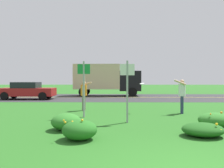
{
  "coord_description": "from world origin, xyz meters",
  "views": [
    {
      "loc": [
        -1.52,
        -3.97,
        1.7
      ],
      "look_at": [
        -1.67,
        7.34,
        1.47
      ],
      "focal_mm": 37.92,
      "sensor_mm": 36.0,
      "label": 1
    }
  ],
  "objects_px": {
    "person_catcher_white_shirt": "(182,93)",
    "frisbee_white": "(142,84)",
    "sign_post_near_path": "(84,83)",
    "person_thrower_orange_shirt": "(84,93)",
    "car_red_center_left": "(27,90)",
    "sign_post_by_roadside": "(127,85)",
    "box_truck_black": "(106,78)"
  },
  "relations": [
    {
      "from": "person_catcher_white_shirt",
      "to": "frisbee_white",
      "type": "height_order",
      "value": "person_catcher_white_shirt"
    },
    {
      "from": "sign_post_near_path",
      "to": "person_thrower_orange_shirt",
      "type": "height_order",
      "value": "sign_post_near_path"
    },
    {
      "from": "sign_post_near_path",
      "to": "car_red_center_left",
      "type": "distance_m",
      "value": 11.18
    },
    {
      "from": "person_thrower_orange_shirt",
      "to": "frisbee_white",
      "type": "distance_m",
      "value": 3.18
    },
    {
      "from": "person_thrower_orange_shirt",
      "to": "frisbee_white",
      "type": "bearing_deg",
      "value": -12.89
    },
    {
      "from": "sign_post_by_roadside",
      "to": "person_catcher_white_shirt",
      "type": "relative_size",
      "value": 1.43
    },
    {
      "from": "frisbee_white",
      "to": "car_red_center_left",
      "type": "distance_m",
      "value": 11.81
    },
    {
      "from": "sign_post_near_path",
      "to": "car_red_center_left",
      "type": "bearing_deg",
      "value": 122.84
    },
    {
      "from": "sign_post_by_roadside",
      "to": "frisbee_white",
      "type": "height_order",
      "value": "sign_post_by_roadside"
    },
    {
      "from": "person_thrower_orange_shirt",
      "to": "person_catcher_white_shirt",
      "type": "bearing_deg",
      "value": -12.0
    },
    {
      "from": "person_thrower_orange_shirt",
      "to": "car_red_center_left",
      "type": "relative_size",
      "value": 0.35
    },
    {
      "from": "sign_post_by_roadside",
      "to": "person_catcher_white_shirt",
      "type": "bearing_deg",
      "value": 41.25
    },
    {
      "from": "sign_post_by_roadside",
      "to": "person_thrower_orange_shirt",
      "type": "height_order",
      "value": "sign_post_by_roadside"
    },
    {
      "from": "sign_post_near_path",
      "to": "car_red_center_left",
      "type": "xyz_separation_m",
      "value": [
        -6.05,
        9.37,
        -0.78
      ]
    },
    {
      "from": "box_truck_black",
      "to": "frisbee_white",
      "type": "bearing_deg",
      "value": -79.16
    },
    {
      "from": "person_thrower_orange_shirt",
      "to": "car_red_center_left",
      "type": "bearing_deg",
      "value": 128.91
    },
    {
      "from": "frisbee_white",
      "to": "box_truck_black",
      "type": "distance_m",
      "value": 12.32
    },
    {
      "from": "frisbee_white",
      "to": "car_red_center_left",
      "type": "bearing_deg",
      "value": 138.4
    },
    {
      "from": "person_thrower_orange_shirt",
      "to": "car_red_center_left",
      "type": "height_order",
      "value": "person_thrower_orange_shirt"
    },
    {
      "from": "person_catcher_white_shirt",
      "to": "frisbee_white",
      "type": "relative_size",
      "value": 6.98
    },
    {
      "from": "sign_post_near_path",
      "to": "person_thrower_orange_shirt",
      "type": "distance_m",
      "value": 2.34
    },
    {
      "from": "box_truck_black",
      "to": "person_catcher_white_shirt",
      "type": "bearing_deg",
      "value": -71.18
    },
    {
      "from": "sign_post_by_roadside",
      "to": "box_truck_black",
      "type": "height_order",
      "value": "box_truck_black"
    },
    {
      "from": "person_thrower_orange_shirt",
      "to": "person_catcher_white_shirt",
      "type": "relative_size",
      "value": 0.95
    },
    {
      "from": "sign_post_near_path",
      "to": "box_truck_black",
      "type": "distance_m",
      "value": 13.65
    },
    {
      "from": "sign_post_by_roadside",
      "to": "car_red_center_left",
      "type": "height_order",
      "value": "sign_post_by_roadside"
    },
    {
      "from": "sign_post_near_path",
      "to": "sign_post_by_roadside",
      "type": "height_order",
      "value": "sign_post_near_path"
    },
    {
      "from": "sign_post_by_roadside",
      "to": "person_catcher_white_shirt",
      "type": "height_order",
      "value": "sign_post_by_roadside"
    },
    {
      "from": "car_red_center_left",
      "to": "person_catcher_white_shirt",
      "type": "bearing_deg",
      "value": -37.31
    },
    {
      "from": "car_red_center_left",
      "to": "sign_post_near_path",
      "type": "bearing_deg",
      "value": -57.16
    },
    {
      "from": "person_catcher_white_shirt",
      "to": "frisbee_white",
      "type": "distance_m",
      "value": 2.02
    },
    {
      "from": "person_catcher_white_shirt",
      "to": "box_truck_black",
      "type": "xyz_separation_m",
      "value": [
        -4.25,
        12.45,
        0.8
      ]
    }
  ]
}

